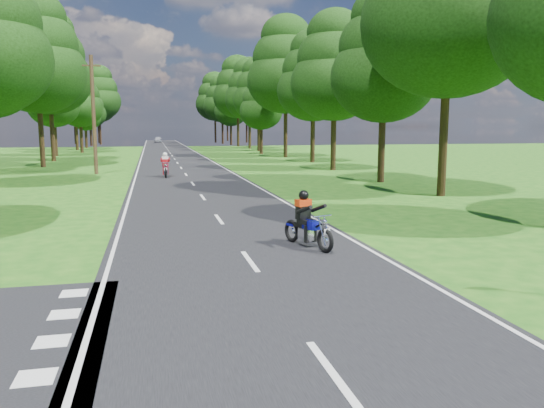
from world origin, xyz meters
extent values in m
plane|color=#1B5413|center=(0.00, 0.00, 0.00)|extent=(160.00, 160.00, 0.00)
cube|color=black|center=(0.00, 50.00, 0.01)|extent=(7.00, 140.00, 0.02)
cube|color=silver|center=(0.00, -4.00, 0.02)|extent=(0.12, 2.00, 0.01)
cube|color=silver|center=(0.00, 2.00, 0.02)|extent=(0.12, 2.00, 0.01)
cube|color=silver|center=(0.00, 8.00, 0.02)|extent=(0.12, 2.00, 0.01)
cube|color=silver|center=(0.00, 14.00, 0.02)|extent=(0.12, 2.00, 0.01)
cube|color=silver|center=(0.00, 20.00, 0.02)|extent=(0.12, 2.00, 0.01)
cube|color=silver|center=(0.00, 26.00, 0.02)|extent=(0.12, 2.00, 0.01)
cube|color=silver|center=(0.00, 32.00, 0.02)|extent=(0.12, 2.00, 0.01)
cube|color=silver|center=(0.00, 38.00, 0.02)|extent=(0.12, 2.00, 0.01)
cube|color=silver|center=(0.00, 44.00, 0.02)|extent=(0.12, 2.00, 0.01)
cube|color=silver|center=(0.00, 50.00, 0.02)|extent=(0.12, 2.00, 0.01)
cube|color=silver|center=(0.00, 56.00, 0.02)|extent=(0.12, 2.00, 0.01)
cube|color=silver|center=(0.00, 62.00, 0.02)|extent=(0.12, 2.00, 0.01)
cube|color=silver|center=(0.00, 68.00, 0.02)|extent=(0.12, 2.00, 0.01)
cube|color=silver|center=(0.00, 74.00, 0.02)|extent=(0.12, 2.00, 0.01)
cube|color=silver|center=(0.00, 80.00, 0.02)|extent=(0.12, 2.00, 0.01)
cube|color=silver|center=(0.00, 86.00, 0.02)|extent=(0.12, 2.00, 0.01)
cube|color=silver|center=(0.00, 92.00, 0.02)|extent=(0.12, 2.00, 0.01)
cube|color=silver|center=(0.00, 98.00, 0.02)|extent=(0.12, 2.00, 0.01)
cube|color=silver|center=(0.00, 104.00, 0.02)|extent=(0.12, 2.00, 0.01)
cube|color=silver|center=(0.00, 110.00, 0.02)|extent=(0.12, 2.00, 0.01)
cube|color=silver|center=(0.00, 116.00, 0.02)|extent=(0.12, 2.00, 0.01)
cube|color=silver|center=(-3.30, 50.00, 0.02)|extent=(0.10, 140.00, 0.01)
cube|color=silver|center=(3.30, 50.00, 0.02)|extent=(0.10, 140.00, 0.01)
cube|color=silver|center=(-3.80, -3.30, 0.02)|extent=(0.50, 0.50, 0.01)
cube|color=silver|center=(-3.80, -2.10, 0.02)|extent=(0.50, 0.50, 0.01)
cube|color=silver|center=(-3.80, -0.90, 0.02)|extent=(0.50, 0.50, 0.01)
cube|color=silver|center=(-3.80, 0.30, 0.02)|extent=(0.50, 0.50, 0.01)
cylinder|color=black|center=(-10.82, 35.60, 2.16)|extent=(0.40, 0.40, 4.32)
ellipsoid|color=black|center=(-10.82, 35.60, 7.47)|extent=(7.56, 7.56, 6.42)
ellipsoid|color=black|center=(-10.82, 35.60, 9.58)|extent=(6.48, 6.48, 5.51)
ellipsoid|color=black|center=(-10.82, 35.60, 11.68)|extent=(4.86, 4.86, 4.13)
cylinder|color=black|center=(-11.26, 43.10, 2.20)|extent=(0.40, 0.40, 4.40)
ellipsoid|color=black|center=(-11.26, 43.10, 7.62)|extent=(7.71, 7.71, 6.55)
ellipsoid|color=black|center=(-11.26, 43.10, 9.77)|extent=(6.60, 6.60, 5.61)
ellipsoid|color=black|center=(-11.26, 43.10, 11.92)|extent=(4.95, 4.95, 4.21)
cylinder|color=black|center=(-12.61, 52.78, 1.60)|extent=(0.40, 0.40, 3.20)
ellipsoid|color=black|center=(-12.61, 52.78, 5.54)|extent=(5.60, 5.60, 4.76)
ellipsoid|color=black|center=(-12.61, 52.78, 7.10)|extent=(4.80, 4.80, 4.08)
ellipsoid|color=black|center=(-12.61, 52.78, 8.66)|extent=(3.60, 3.60, 3.06)
cylinder|color=black|center=(-10.75, 60.15, 1.61)|extent=(0.40, 0.40, 3.22)
ellipsoid|color=black|center=(-10.75, 60.15, 5.58)|extent=(5.64, 5.64, 4.79)
ellipsoid|color=black|center=(-10.75, 60.15, 7.15)|extent=(4.83, 4.83, 4.11)
ellipsoid|color=black|center=(-10.75, 60.15, 8.72)|extent=(3.62, 3.62, 3.08)
cylinder|color=black|center=(-12.29, 67.91, 1.80)|extent=(0.40, 0.40, 3.61)
ellipsoid|color=black|center=(-12.29, 67.91, 6.25)|extent=(6.31, 6.31, 5.37)
ellipsoid|color=black|center=(-12.29, 67.91, 8.01)|extent=(5.41, 5.41, 4.60)
ellipsoid|color=black|center=(-12.29, 67.91, 9.76)|extent=(4.06, 4.06, 3.45)
cylinder|color=black|center=(-11.94, 75.74, 1.33)|extent=(0.40, 0.40, 2.67)
ellipsoid|color=black|center=(-11.94, 75.74, 4.62)|extent=(4.67, 4.67, 3.97)
ellipsoid|color=black|center=(-11.94, 75.74, 5.92)|extent=(4.00, 4.00, 3.40)
ellipsoid|color=black|center=(-11.94, 75.74, 7.22)|extent=(3.00, 3.00, 2.55)
cylinder|color=black|center=(-12.18, 84.90, 1.54)|extent=(0.40, 0.40, 3.09)
ellipsoid|color=black|center=(-12.18, 84.90, 5.34)|extent=(5.40, 5.40, 4.59)
ellipsoid|color=black|center=(-12.18, 84.90, 6.85)|extent=(4.63, 4.63, 3.93)
ellipsoid|color=black|center=(-12.18, 84.90, 8.35)|extent=(3.47, 3.47, 2.95)
cylinder|color=black|center=(-11.23, 91.41, 2.24)|extent=(0.40, 0.40, 4.48)
ellipsoid|color=black|center=(-11.23, 91.41, 7.75)|extent=(7.84, 7.84, 6.66)
ellipsoid|color=black|center=(-11.23, 91.41, 9.94)|extent=(6.72, 6.72, 5.71)
ellipsoid|color=black|center=(-11.23, 91.41, 12.12)|extent=(5.04, 5.04, 4.28)
cylinder|color=black|center=(-12.28, 100.39, 2.05)|extent=(0.40, 0.40, 4.09)
ellipsoid|color=black|center=(-12.28, 100.39, 7.09)|extent=(7.16, 7.16, 6.09)
ellipsoid|color=black|center=(-12.28, 100.39, 9.08)|extent=(6.14, 6.14, 5.22)
ellipsoid|color=black|center=(-12.28, 100.39, 11.08)|extent=(4.61, 4.61, 3.92)
cylinder|color=black|center=(11.06, 12.20, 2.28)|extent=(0.40, 0.40, 4.56)
ellipsoid|color=black|center=(11.06, 12.20, 7.89)|extent=(7.98, 7.98, 6.78)
cylinder|color=black|center=(10.92, 18.69, 1.75)|extent=(0.40, 0.40, 3.49)
ellipsoid|color=black|center=(10.92, 18.69, 6.05)|extent=(6.12, 6.12, 5.20)
ellipsoid|color=black|center=(10.92, 18.69, 7.75)|extent=(5.24, 5.24, 4.46)
ellipsoid|color=black|center=(10.92, 18.69, 9.46)|extent=(3.93, 3.93, 3.34)
cylinder|color=black|center=(11.06, 27.58, 1.85)|extent=(0.40, 0.40, 3.69)
ellipsoid|color=black|center=(11.06, 27.58, 6.39)|extent=(6.46, 6.46, 5.49)
ellipsoid|color=black|center=(11.06, 27.58, 8.19)|extent=(5.54, 5.54, 4.71)
ellipsoid|color=black|center=(11.06, 27.58, 9.99)|extent=(4.15, 4.15, 3.53)
cylinder|color=black|center=(12.17, 36.42, 1.87)|extent=(0.40, 0.40, 3.74)
ellipsoid|color=black|center=(12.17, 36.42, 6.48)|extent=(6.55, 6.55, 5.57)
ellipsoid|color=black|center=(12.17, 36.42, 8.31)|extent=(5.62, 5.62, 4.77)
ellipsoid|color=black|center=(12.17, 36.42, 10.13)|extent=(4.21, 4.21, 3.58)
cylinder|color=black|center=(11.72, 44.72, 2.32)|extent=(0.40, 0.40, 4.64)
ellipsoid|color=black|center=(11.72, 44.72, 8.04)|extent=(8.12, 8.12, 6.91)
ellipsoid|color=black|center=(11.72, 44.72, 10.30)|extent=(6.96, 6.96, 5.92)
ellipsoid|color=black|center=(11.72, 44.72, 12.56)|extent=(5.22, 5.22, 4.44)
cylinder|color=black|center=(10.55, 51.92, 1.45)|extent=(0.40, 0.40, 2.91)
ellipsoid|color=black|center=(10.55, 51.92, 5.03)|extent=(5.09, 5.09, 4.33)
ellipsoid|color=black|center=(10.55, 51.92, 6.45)|extent=(4.36, 4.36, 3.71)
ellipsoid|color=black|center=(10.55, 51.92, 7.87)|extent=(3.27, 3.27, 2.78)
cylinder|color=black|center=(11.77, 59.40, 1.94)|extent=(0.40, 0.40, 3.88)
ellipsoid|color=black|center=(11.77, 59.40, 6.71)|extent=(6.78, 6.78, 5.77)
ellipsoid|color=black|center=(11.77, 59.40, 8.60)|extent=(5.81, 5.81, 4.94)
ellipsoid|color=black|center=(11.77, 59.40, 10.49)|extent=(4.36, 4.36, 3.71)
cylinder|color=black|center=(12.10, 67.87, 2.09)|extent=(0.40, 0.40, 4.18)
ellipsoid|color=black|center=(12.10, 67.87, 7.23)|extent=(7.31, 7.31, 6.21)
ellipsoid|color=black|center=(12.10, 67.87, 9.27)|extent=(6.27, 6.27, 5.33)
ellipsoid|color=black|center=(12.10, 67.87, 11.31)|extent=(4.70, 4.70, 4.00)
cylinder|color=black|center=(11.80, 76.83, 2.32)|extent=(0.40, 0.40, 4.63)
ellipsoid|color=black|center=(11.80, 76.83, 8.02)|extent=(8.11, 8.11, 6.89)
ellipsoid|color=black|center=(11.80, 76.83, 10.28)|extent=(6.95, 6.95, 5.91)
ellipsoid|color=black|center=(11.80, 76.83, 12.54)|extent=(5.21, 5.21, 4.43)
cylinder|color=black|center=(11.69, 84.12, 1.68)|extent=(0.40, 0.40, 3.36)
ellipsoid|color=black|center=(11.69, 84.12, 5.82)|extent=(5.88, 5.88, 5.00)
ellipsoid|color=black|center=(11.69, 84.12, 7.46)|extent=(5.04, 5.04, 4.29)
ellipsoid|color=black|center=(11.69, 84.12, 9.10)|extent=(3.78, 3.78, 3.21)
cylinder|color=black|center=(11.14, 91.34, 2.04)|extent=(0.40, 0.40, 4.09)
ellipsoid|color=black|center=(11.14, 91.34, 7.07)|extent=(7.15, 7.15, 6.08)
ellipsoid|color=black|center=(11.14, 91.34, 9.07)|extent=(6.13, 6.13, 5.21)
ellipsoid|color=black|center=(11.14, 91.34, 11.06)|extent=(4.60, 4.60, 3.91)
cylinder|color=black|center=(10.68, 99.10, 2.24)|extent=(0.40, 0.40, 4.48)
ellipsoid|color=black|center=(10.68, 99.10, 7.76)|extent=(7.84, 7.84, 6.66)
ellipsoid|color=black|center=(10.68, 99.10, 9.94)|extent=(6.72, 6.72, 5.71)
ellipsoid|color=black|center=(10.68, 99.10, 12.13)|extent=(5.04, 5.04, 4.28)
cylinder|color=black|center=(-14.00, 110.00, 1.92)|extent=(0.40, 0.40, 3.84)
ellipsoid|color=black|center=(-14.00, 110.00, 6.65)|extent=(6.72, 6.72, 5.71)
ellipsoid|color=black|center=(-14.00, 110.00, 8.52)|extent=(5.76, 5.76, 4.90)
ellipsoid|color=black|center=(-14.00, 110.00, 10.39)|extent=(4.32, 4.32, 3.67)
cylinder|color=black|center=(15.00, 112.00, 2.08)|extent=(0.40, 0.40, 4.16)
ellipsoid|color=black|center=(15.00, 112.00, 7.20)|extent=(7.28, 7.28, 6.19)
ellipsoid|color=black|center=(15.00, 112.00, 9.23)|extent=(6.24, 6.24, 5.30)
ellipsoid|color=black|center=(15.00, 112.00, 11.26)|extent=(4.68, 4.68, 3.98)
cylinder|color=black|center=(-16.00, 95.00, 1.76)|extent=(0.40, 0.40, 3.52)
ellipsoid|color=black|center=(-16.00, 95.00, 6.09)|extent=(6.16, 6.16, 5.24)
ellipsoid|color=black|center=(-16.00, 95.00, 7.81)|extent=(5.28, 5.28, 4.49)
ellipsoid|color=black|center=(-16.00, 95.00, 9.53)|extent=(3.96, 3.96, 3.37)
cylinder|color=black|center=(17.00, 98.00, 2.24)|extent=(0.40, 0.40, 4.48)
ellipsoid|color=black|center=(17.00, 98.00, 7.76)|extent=(7.84, 7.84, 6.66)
ellipsoid|color=black|center=(17.00, 98.00, 9.94)|extent=(6.72, 6.72, 5.71)
ellipsoid|color=black|center=(17.00, 98.00, 12.12)|extent=(5.04, 5.04, 4.28)
cylinder|color=#382616|center=(-6.00, 28.00, 4.00)|extent=(0.26, 0.26, 8.00)
cube|color=#382616|center=(-6.00, 28.00, 7.30)|extent=(1.20, 0.10, 0.10)
imported|color=silver|center=(-0.87, 100.88, 0.64)|extent=(1.51, 3.66, 1.24)
camera|label=1|loc=(-2.24, -10.27, 3.24)|focal=35.00mm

